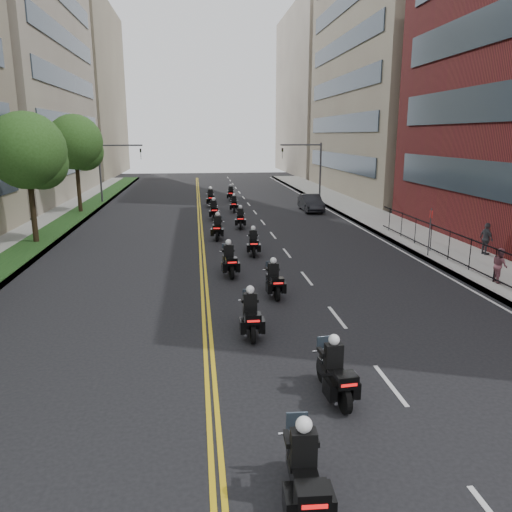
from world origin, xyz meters
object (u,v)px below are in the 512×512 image
Objects in this scene: motorcycle_6 at (218,228)px; motorcycle_8 at (214,211)px; motorcycle_10 at (211,199)px; parked_sedan at (311,203)px; motorcycle_11 at (231,194)px; motorcycle_4 at (229,261)px; pedestrian_b at (500,265)px; motorcycle_3 at (274,281)px; motorcycle_9 at (234,205)px; motorcycle_5 at (253,243)px; pedestrian_c at (486,239)px; motorcycle_1 at (335,374)px; motorcycle_7 at (240,219)px; motorcycle_2 at (251,316)px; motorcycle_0 at (304,476)px.

motorcycle_8 is (0.04, 7.39, 0.00)m from motorcycle_6.
parked_sedan is (8.38, -3.97, -0.00)m from motorcycle_10.
motorcycle_6 is 18.72m from motorcycle_11.
motorcycle_4 is 0.99× the size of motorcycle_8.
motorcycle_6 is at bearing -91.34° from motorcycle_8.
motorcycle_4 is 27.05m from motorcycle_11.
motorcycle_3 is at bearing 97.86° from pedestrian_b.
motorcycle_5 is at bearing -85.38° from motorcycle_9.
pedestrian_c reaches higher than motorcycle_3.
motorcycle_1 is 0.91× the size of motorcycle_10.
motorcycle_9 reaches higher than parked_sedan.
motorcycle_4 is 1.08× the size of motorcycle_9.
pedestrian_c reaches higher than motorcycle_8.
pedestrian_c is (12.18, -2.03, 0.38)m from motorcycle_5.
motorcycle_11 is 0.51× the size of parked_sedan.
motorcycle_5 reaches higher than parked_sedan.
motorcycle_7 is 15.78m from pedestrian_c.
motorcycle_7 is at bearing -85.85° from motorcycle_9.
motorcycle_4 reaches higher than motorcycle_1.
motorcycle_4 is 1.03× the size of motorcycle_11.
motorcycle_7 reaches higher than motorcycle_9.
motorcycle_10 is (0.02, 14.62, 0.04)m from motorcycle_6.
motorcycle_7 is (1.60, 11.90, -0.03)m from motorcycle_4.
motorcycle_6 is 0.99× the size of motorcycle_8.
pedestrian_b reaches higher than parked_sedan.
motorcycle_1 reaches higher than motorcycle_7.
motorcycle_10 is at bearing 30.35° from pedestrian_b.
pedestrian_c is (12.02, -17.55, 0.39)m from motorcycle_9.
motorcycle_2 is 11.16m from motorcycle_5.
motorcycle_9 is at bearing -86.82° from motorcycle_11.
motorcycle_1 is 31.13m from parked_sedan.
pedestrian_b is 0.88× the size of pedestrian_c.
pedestrian_b is at bearing -81.72° from parked_sedan.
motorcycle_1 reaches higher than motorcycle_11.
motorcycle_0 is at bearing -98.94° from motorcycle_3.
motorcycle_9 is at bearing 176.69° from parked_sedan.
motorcycle_8 reaches higher than motorcycle_5.
motorcycle_6 is 1.09× the size of motorcycle_9.
motorcycle_1 is 0.96× the size of motorcycle_8.
motorcycle_8 is (-0.31, 22.96, 0.02)m from motorcycle_2.
motorcycle_3 is 0.50× the size of parked_sedan.
pedestrian_b is at bearing 150.45° from pedestrian_c.
motorcycle_8 is at bearing -158.72° from parked_sedan.
motorcycle_7 is at bearing -86.36° from motorcycle_11.
motorcycle_3 is 26.32m from motorcycle_10.
motorcycle_4 reaches higher than motorcycle_11.
motorcycle_7 is 11.23m from motorcycle_10.
motorcycle_0 reaches higher than motorcycle_5.
motorcycle_2 is at bearing -107.04° from parked_sedan.
motorcycle_8 is 7.23m from motorcycle_10.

